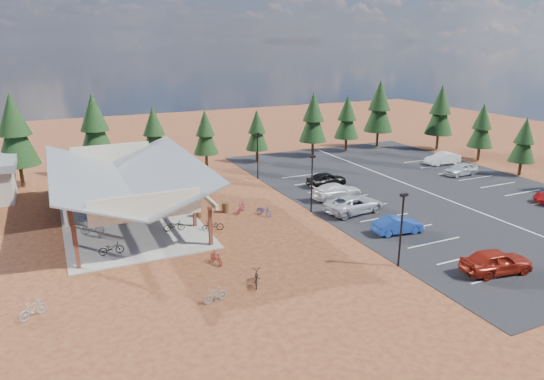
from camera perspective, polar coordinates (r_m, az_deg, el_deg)
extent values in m
plane|color=#582317|center=(39.49, -0.32, -4.51)|extent=(140.00, 140.00, 0.00)
cube|color=black|center=(51.71, 17.22, -0.01)|extent=(27.00, 44.00, 0.04)
cube|color=gray|center=(43.24, -16.46, -3.21)|extent=(10.60, 18.60, 0.10)
cube|color=#5E281B|center=(34.53, -22.03, -6.23)|extent=(0.25, 0.25, 3.00)
cube|color=#5E281B|center=(38.45, -22.44, -3.92)|extent=(0.25, 0.25, 3.00)
cube|color=#5E281B|center=(42.43, -22.76, -2.04)|extent=(0.25, 0.25, 3.00)
cube|color=#5E281B|center=(46.45, -23.03, -0.48)|extent=(0.25, 0.25, 3.00)
cube|color=#5E281B|center=(50.50, -23.26, 0.82)|extent=(0.25, 0.25, 3.00)
cube|color=#5E281B|center=(35.90, -7.27, -4.17)|extent=(0.25, 0.25, 3.00)
cube|color=#5E281B|center=(39.69, -9.13, -2.16)|extent=(0.25, 0.25, 3.00)
cube|color=#5E281B|center=(43.55, -10.66, -0.49)|extent=(0.25, 0.25, 3.00)
cube|color=#5E281B|center=(47.48, -11.94, 0.90)|extent=(0.25, 0.25, 3.00)
cube|color=#5E281B|center=(51.44, -13.03, 2.07)|extent=(0.25, 0.25, 3.00)
cube|color=beige|center=(42.00, -23.54, -0.17)|extent=(0.22, 18.00, 0.35)
cube|color=beige|center=(43.23, -10.26, 1.47)|extent=(0.22, 18.00, 0.35)
cube|color=slate|center=(41.83, -20.82, 1.36)|extent=(5.85, 19.40, 2.13)
cube|color=slate|center=(42.55, -13.05, 2.30)|extent=(5.85, 19.40, 2.13)
cube|color=beige|center=(33.57, -14.59, -1.94)|extent=(7.50, 0.15, 1.80)
cube|color=beige|center=(50.81, -18.42, 4.12)|extent=(7.50, 0.15, 1.80)
cylinder|color=black|center=(33.20, 14.93, -4.76)|extent=(0.14, 0.14, 5.00)
cube|color=black|center=(32.36, 15.27, -0.56)|extent=(0.50, 0.25, 0.18)
cylinder|color=black|center=(42.52, 4.69, 0.59)|extent=(0.14, 0.14, 5.00)
cube|color=black|center=(41.87, 4.78, 3.94)|extent=(0.50, 0.25, 0.18)
cylinder|color=black|center=(52.94, -1.70, 3.93)|extent=(0.14, 0.14, 5.00)
cube|color=black|center=(52.42, -1.72, 6.65)|extent=(0.50, 0.25, 0.18)
cylinder|color=#483119|center=(42.11, -8.67, -2.66)|extent=(0.60, 0.60, 0.90)
cylinder|color=#483119|center=(43.11, -5.51, -2.07)|extent=(0.60, 0.60, 0.90)
cylinder|color=#382314|center=(56.52, -27.36, 1.48)|extent=(0.36, 0.36, 2.38)
cone|color=black|center=(55.70, -27.93, 5.49)|extent=(4.19, 4.19, 5.72)
cone|color=black|center=(55.36, -28.27, 7.90)|extent=(3.24, 3.24, 4.29)
cylinder|color=#382314|center=(57.72, -19.68, 2.64)|extent=(0.36, 0.36, 2.26)
cone|color=black|center=(56.95, -20.07, 6.39)|extent=(3.98, 3.98, 5.43)
cone|color=black|center=(56.62, -20.30, 8.64)|extent=(3.08, 3.08, 4.07)
cylinder|color=#382314|center=(58.22, -13.47, 3.08)|extent=(0.36, 0.36, 1.85)
cone|color=black|center=(57.57, -13.68, 6.12)|extent=(3.25, 3.25, 4.43)
cone|color=black|center=(57.27, -13.81, 7.93)|extent=(2.51, 2.51, 3.33)
cylinder|color=#382314|center=(58.91, -7.72, 3.48)|extent=(0.36, 0.36, 1.69)
cone|color=black|center=(58.31, -7.83, 6.22)|extent=(2.97, 2.97, 4.05)
cone|color=black|center=(58.02, -7.89, 7.86)|extent=(2.29, 2.29, 3.04)
cylinder|color=#382314|center=(60.92, -1.77, 4.05)|extent=(0.36, 0.36, 1.61)
cone|color=black|center=(60.37, -1.79, 6.58)|extent=(2.84, 2.84, 3.87)
cone|color=black|center=(60.09, -1.81, 8.10)|extent=(2.19, 2.19, 2.91)
cylinder|color=#382314|center=(64.18, 4.79, 4.86)|extent=(0.36, 0.36, 2.05)
cone|color=black|center=(63.54, 4.86, 7.93)|extent=(3.60, 3.60, 4.91)
cone|color=black|center=(63.25, 4.91, 9.76)|extent=(2.78, 2.78, 3.68)
cylinder|color=#382314|center=(67.75, 8.68, 5.30)|extent=(0.36, 0.36, 1.88)
cone|color=black|center=(67.18, 8.80, 7.98)|extent=(3.31, 3.31, 4.52)
cone|color=black|center=(66.92, 8.87, 9.57)|extent=(2.56, 2.56, 3.39)
cylinder|color=#382314|center=(71.31, 12.28, 5.87)|extent=(0.36, 0.36, 2.32)
cone|color=black|center=(70.68, 12.48, 9.00)|extent=(4.07, 4.07, 5.56)
cone|color=black|center=(70.41, 12.60, 10.86)|extent=(3.15, 3.15, 4.17)
cylinder|color=#382314|center=(61.55, 27.13, 2.28)|extent=(0.36, 0.36, 1.61)
cone|color=black|center=(61.00, 27.47, 4.76)|extent=(2.83, 2.83, 3.85)
cone|color=black|center=(60.73, 27.68, 6.23)|extent=(2.18, 2.18, 2.89)
cylinder|color=#382314|center=(67.12, 23.11, 3.96)|extent=(0.36, 0.36, 1.77)
cone|color=black|center=(66.58, 23.41, 6.48)|extent=(3.11, 3.11, 4.24)
cone|color=black|center=(66.32, 23.59, 7.97)|extent=(2.40, 2.40, 3.18)
cylinder|color=#382314|center=(72.08, 18.86, 5.40)|extent=(0.36, 0.36, 2.17)
cone|color=black|center=(71.48, 19.14, 8.30)|extent=(3.83, 3.83, 5.22)
cone|color=black|center=(71.22, 19.32, 10.03)|extent=(2.96, 2.96, 3.91)
imported|color=black|center=(36.24, -18.40, -6.52)|extent=(1.75, 0.64, 0.91)
imported|color=gray|center=(40.29, -20.41, -4.19)|extent=(1.91, 1.09, 1.11)
imported|color=navy|center=(43.29, -20.76, -2.95)|extent=(1.64, 0.63, 0.85)
imported|color=maroon|center=(46.76, -20.58, -1.41)|extent=(1.65, 0.86, 0.96)
imported|color=black|center=(39.31, -11.44, -4.13)|extent=(1.72, 0.85, 0.87)
imported|color=gray|center=(43.02, -12.41, -2.26)|extent=(1.60, 0.50, 0.95)
imported|color=navy|center=(44.54, -13.22, -1.64)|extent=(1.92, 0.98, 0.96)
imported|color=maroon|center=(50.81, -14.97, 0.51)|extent=(1.52, 0.48, 0.90)
imported|color=#999EA2|center=(30.28, -26.30, -12.47)|extent=(1.64, 1.22, 0.98)
imported|color=maroon|center=(33.46, -6.60, -7.89)|extent=(0.73, 1.61, 0.93)
imported|color=black|center=(30.55, -1.88, -10.32)|extent=(1.28, 1.90, 0.94)
imported|color=gray|center=(28.93, -6.68, -12.13)|extent=(1.58, 0.72, 0.92)
imported|color=#1D3E9D|center=(42.12, -0.93, -2.44)|extent=(1.18, 1.82, 0.91)
imported|color=maroon|center=(42.86, -3.66, -2.07)|extent=(1.47, 1.53, 1.00)
imported|color=black|center=(39.04, -6.97, -4.18)|extent=(1.79, 0.85, 0.91)
imported|color=maroon|center=(35.00, 24.89, -7.62)|extent=(4.98, 2.66, 1.61)
imported|color=#1B419C|center=(39.41, 14.58, -4.03)|extent=(4.19, 1.89, 1.33)
imported|color=#B4B6BE|center=(43.31, 9.60, -1.63)|extent=(5.82, 3.20, 1.55)
imported|color=silver|center=(46.87, 7.64, -0.13)|extent=(5.25, 2.34, 1.50)
imported|color=black|center=(50.90, 6.41, 1.29)|extent=(4.38, 1.90, 1.47)
imported|color=#AEB2B5|center=(58.72, 21.33, 2.31)|extent=(4.15, 1.73, 1.41)
imported|color=white|center=(63.22, 19.43, 3.53)|extent=(4.55, 1.77, 1.48)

